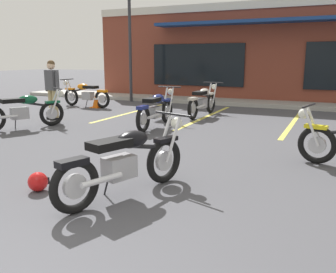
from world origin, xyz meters
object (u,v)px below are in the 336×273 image
(motorcycle_orange_scrambler, at_px, (24,110))
(parking_lot_lamp_post, at_px, (128,23))
(person_in_black_shirt, at_px, (52,86))
(traffic_cone, at_px, (96,100))
(motorcycle_blue_standard, at_px, (86,94))
(motorcycle_foreground_classic, at_px, (126,161))
(helmet_on_pavement, at_px, (38,182))
(motorcycle_red_sportbike, at_px, (156,109))
(motorcycle_green_cafe_racer, at_px, (203,101))

(motorcycle_orange_scrambler, xyz_separation_m, parking_lot_lamp_post, (-0.58, 6.09, 2.59))
(person_in_black_shirt, height_order, traffic_cone, person_in_black_shirt)
(motorcycle_blue_standard, distance_m, traffic_cone, 0.51)
(motorcycle_foreground_classic, xyz_separation_m, helmet_on_pavement, (-1.14, -0.35, -0.33))
(parking_lot_lamp_post, bearing_deg, person_in_black_shirt, -87.25)
(motorcycle_red_sportbike, height_order, motorcycle_orange_scrambler, same)
(person_in_black_shirt, bearing_deg, motorcycle_blue_standard, 107.92)
(motorcycle_red_sportbike, xyz_separation_m, motorcycle_blue_standard, (-4.08, 2.50, 0.00))
(motorcycle_foreground_classic, height_order, helmet_on_pavement, motorcycle_foreground_classic)
(motorcycle_foreground_classic, height_order, motorcycle_green_cafe_racer, same)
(motorcycle_red_sportbike, bearing_deg, parking_lot_lamp_post, 127.41)
(motorcycle_orange_scrambler, bearing_deg, traffic_cone, 100.39)
(motorcycle_orange_scrambler, bearing_deg, parking_lot_lamp_post, 95.42)
(person_in_black_shirt, distance_m, parking_lot_lamp_post, 5.10)
(motorcycle_foreground_classic, height_order, motorcycle_red_sportbike, same)
(traffic_cone, relative_size, parking_lot_lamp_post, 0.11)
(motorcycle_orange_scrambler, height_order, traffic_cone, motorcycle_orange_scrambler)
(motorcycle_blue_standard, xyz_separation_m, motorcycle_orange_scrambler, (1.20, -4.07, 0.00))
(person_in_black_shirt, xyz_separation_m, traffic_cone, (-0.38, 2.58, -0.69))
(person_in_black_shirt, relative_size, traffic_cone, 3.16)
(motorcycle_orange_scrambler, relative_size, parking_lot_lamp_post, 0.41)
(motorcycle_red_sportbike, xyz_separation_m, parking_lot_lamp_post, (-3.45, 4.51, 2.59))
(motorcycle_blue_standard, bearing_deg, motorcycle_green_cafe_racer, -3.44)
(motorcycle_red_sportbike, bearing_deg, motorcycle_blue_standard, 148.54)
(motorcycle_foreground_classic, relative_size, helmet_on_pavement, 7.84)
(helmet_on_pavement, bearing_deg, motorcycle_red_sportbike, 97.58)
(person_in_black_shirt, bearing_deg, parking_lot_lamp_post, 92.75)
(motorcycle_foreground_classic, bearing_deg, helmet_on_pavement, -162.98)
(traffic_cone, distance_m, parking_lot_lamp_post, 3.47)
(motorcycle_green_cafe_racer, height_order, traffic_cone, motorcycle_green_cafe_racer)
(motorcycle_red_sportbike, distance_m, traffic_cone, 4.37)
(motorcycle_blue_standard, relative_size, traffic_cone, 3.98)
(motorcycle_orange_scrambler, xyz_separation_m, person_in_black_shirt, (-0.35, 1.45, 0.49))
(helmet_on_pavement, bearing_deg, motorcycle_green_cafe_racer, 91.43)
(motorcycle_green_cafe_racer, xyz_separation_m, parking_lot_lamp_post, (-3.91, 2.29, 2.59))
(motorcycle_orange_scrambler, distance_m, traffic_cone, 4.10)
(motorcycle_green_cafe_racer, xyz_separation_m, helmet_on_pavement, (0.17, -6.99, -0.33))
(helmet_on_pavement, xyz_separation_m, traffic_cone, (-4.25, 7.22, 0.13))
(motorcycle_red_sportbike, height_order, person_in_black_shirt, person_in_black_shirt)
(traffic_cone, bearing_deg, helmet_on_pavement, -59.52)
(motorcycle_green_cafe_racer, bearing_deg, helmet_on_pavement, -88.57)
(traffic_cone, bearing_deg, motorcycle_green_cafe_racer, -3.19)
(motorcycle_green_cafe_racer, bearing_deg, motorcycle_red_sportbike, -101.70)
(motorcycle_blue_standard, height_order, person_in_black_shirt, person_in_black_shirt)
(motorcycle_foreground_classic, relative_size, motorcycle_green_cafe_racer, 0.97)
(motorcycle_red_sportbike, relative_size, motorcycle_orange_scrambler, 1.10)
(motorcycle_blue_standard, relative_size, parking_lot_lamp_post, 0.45)
(motorcycle_blue_standard, height_order, motorcycle_green_cafe_racer, same)
(person_in_black_shirt, bearing_deg, motorcycle_green_cafe_racer, 32.53)
(motorcycle_blue_standard, bearing_deg, motorcycle_orange_scrambler, -73.53)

